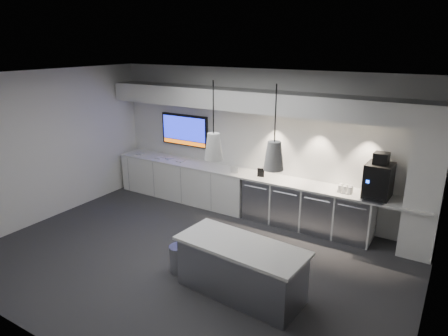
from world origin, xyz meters
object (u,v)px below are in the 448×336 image
Objects in this scene: wall_tv at (185,130)px; bin at (179,259)px; island at (241,269)px; coffee_machine at (379,179)px.

wall_tv is 3.69m from bin.
coffee_machine is at bearing 68.02° from island.
wall_tv is at bearing 141.95° from island.
wall_tv reaches higher than bin.
island is at bearing -42.60° from wall_tv.
island is 4.40× the size of bin.
coffee_machine is (1.29, 2.58, 0.83)m from island.
coffee_machine is (2.41, 2.57, 1.01)m from bin.
island is 3.00m from coffee_machine.
wall_tv reaches higher than coffee_machine.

